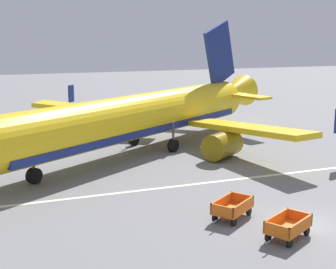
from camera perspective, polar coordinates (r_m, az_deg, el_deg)
ground_plane at (r=27.51m, az=15.79°, el=-9.96°), size 220.00×220.00×0.00m
apron_stripe at (r=34.37m, az=7.20°, el=-5.26°), size 120.00×0.36×0.01m
airplane at (r=41.77m, az=-3.02°, el=2.09°), size 33.45×28.06×11.34m
baggage_cart_nearest at (r=25.26m, az=13.72°, el=-10.33°), size 3.46×2.44×1.07m
baggage_cart_second_in_row at (r=27.29m, az=7.45°, el=-8.42°), size 3.33×2.65×1.07m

